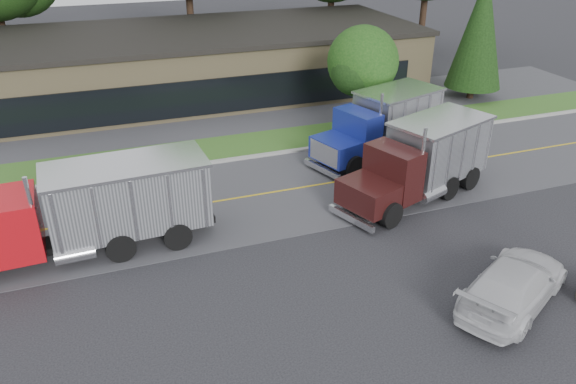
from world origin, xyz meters
name	(u,v)px	position (x,y,z in m)	size (l,w,h in m)	color
ground	(285,328)	(0.00, 0.00, 0.00)	(140.00, 140.00, 0.00)	#3A3A3F
road	(217,202)	(0.00, 9.00, 0.00)	(60.00, 8.00, 0.02)	#58585D
center_line	(217,202)	(0.00, 9.00, 0.00)	(60.00, 0.12, 0.01)	gold
curb	(198,165)	(0.00, 13.20, 0.00)	(60.00, 0.30, 0.12)	#9E9E99
grass_verge	(191,152)	(0.00, 15.00, 0.00)	(60.00, 3.40, 0.03)	#336121
far_parking	(175,122)	(0.00, 20.00, 0.00)	(60.00, 7.00, 0.02)	#58585D
strip_mall	(186,64)	(2.00, 26.00, 2.00)	(32.00, 12.00, 4.00)	#9D8A60
evergreen_right	(480,30)	(20.00, 18.00, 4.61)	(3.69, 3.69, 8.40)	#382619
tree_verge	(363,65)	(10.06, 15.05, 3.86)	(4.25, 4.00, 6.06)	#382619
dump_truck_red	(91,208)	(-5.24, 6.73, 1.81)	(10.33, 3.08, 3.36)	black
dump_truck_blue	(383,123)	(9.45, 11.25, 1.80)	(7.66, 4.60, 3.36)	black
dump_truck_maroon	(423,158)	(8.89, 6.57, 1.80)	(8.09, 4.94, 3.36)	black
rally_car	(514,284)	(7.50, -1.37, 0.78)	(2.18, 5.37, 1.56)	silver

